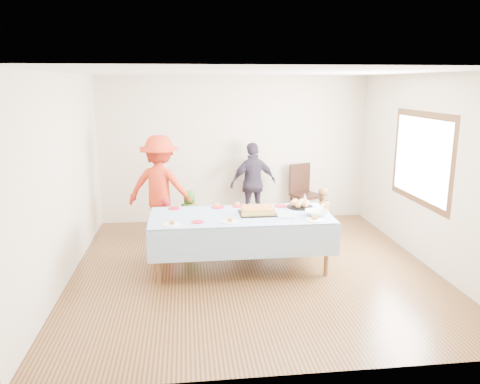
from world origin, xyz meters
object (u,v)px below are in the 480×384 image
object	(u,v)px
party_table	(241,219)
adult_left	(160,188)
birthday_cake	(258,211)
dining_chair	(303,189)

from	to	relation	value
party_table	adult_left	size ratio (longest dim) A/B	1.44
birthday_cake	dining_chair	world-z (taller)	dining_chair
birthday_cake	dining_chair	size ratio (longest dim) A/B	0.48
birthday_cake	adult_left	xyz separation A→B (m)	(-1.41, 1.44, 0.05)
birthday_cake	party_table	bearing A→B (deg)	-176.24
birthday_cake	adult_left	world-z (taller)	adult_left
birthday_cake	adult_left	distance (m)	2.02
party_table	dining_chair	distance (m)	2.67
adult_left	birthday_cake	bearing A→B (deg)	149.64
dining_chair	adult_left	size ratio (longest dim) A/B	0.62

